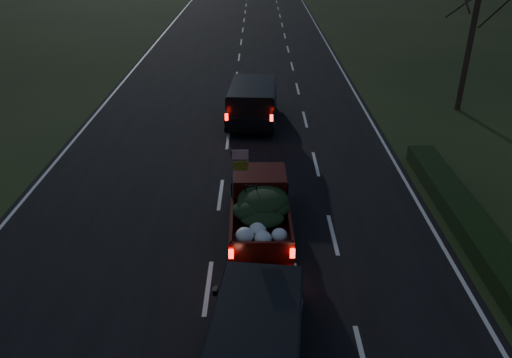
# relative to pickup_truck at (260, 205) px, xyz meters

# --- Properties ---
(ground) EXTENTS (120.00, 120.00, 0.00)m
(ground) POSITION_rel_pickup_truck_xyz_m (-1.36, -2.77, -0.91)
(ground) COLOR black
(ground) RESTS_ON ground
(road_asphalt) EXTENTS (14.00, 120.00, 0.02)m
(road_asphalt) POSITION_rel_pickup_truck_xyz_m (-1.36, -2.77, -0.90)
(road_asphalt) COLOR black
(road_asphalt) RESTS_ON ground
(hedge_row) EXTENTS (1.00, 10.00, 0.60)m
(hedge_row) POSITION_rel_pickup_truck_xyz_m (6.44, 0.23, -0.61)
(hedge_row) COLOR black
(hedge_row) RESTS_ON ground
(bare_tree_far) EXTENTS (3.60, 3.60, 7.00)m
(bare_tree_far) POSITION_rel_pickup_truck_xyz_m (10.14, 11.23, 4.32)
(bare_tree_far) COLOR black
(bare_tree_far) RESTS_ON ground
(pickup_truck) EXTENTS (1.86, 4.66, 2.42)m
(pickup_truck) POSITION_rel_pickup_truck_xyz_m (0.00, 0.00, 0.00)
(pickup_truck) COLOR #3F0C08
(pickup_truck) RESTS_ON ground
(lead_suv) EXTENTS (2.43, 5.26, 1.48)m
(lead_suv) POSITION_rel_pickup_truck_xyz_m (-0.30, 9.53, 0.21)
(lead_suv) COLOR black
(lead_suv) RESTS_ON ground
(rear_suv) EXTENTS (2.28, 4.53, 1.25)m
(rear_suv) POSITION_rel_pickup_truck_xyz_m (-0.08, -5.27, 0.04)
(rear_suv) COLOR black
(rear_suv) RESTS_ON ground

